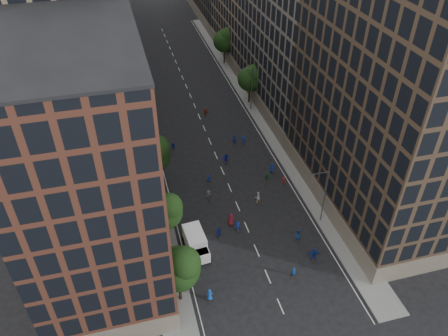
% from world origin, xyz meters
% --- Properties ---
extents(ground, '(240.00, 240.00, 0.00)m').
position_xyz_m(ground, '(0.00, 40.00, 0.00)').
color(ground, black).
rests_on(ground, ground).
extents(sidewalk_left, '(4.00, 105.00, 0.15)m').
position_xyz_m(sidewalk_left, '(-12.00, 47.50, 0.07)').
color(sidewalk_left, slate).
rests_on(sidewalk_left, ground).
extents(sidewalk_right, '(4.00, 105.00, 0.15)m').
position_xyz_m(sidewalk_right, '(12.00, 47.50, 0.07)').
color(sidewalk_right, slate).
rests_on(sidewalk_right, ground).
extents(bldg_left_a, '(14.00, 22.00, 30.00)m').
position_xyz_m(bldg_left_a, '(-19.00, 11.00, 15.00)').
color(bldg_left_a, '#4E291E').
rests_on(bldg_left_a, ground).
extents(bldg_left_b, '(14.00, 26.00, 34.00)m').
position_xyz_m(bldg_left_b, '(-19.00, 35.00, 17.00)').
color(bldg_left_b, '#836D55').
rests_on(bldg_left_b, ground).
extents(bldg_left_c, '(14.00, 20.00, 28.00)m').
position_xyz_m(bldg_left_c, '(-19.00, 58.00, 14.00)').
color(bldg_left_c, '#4E291E').
rests_on(bldg_left_c, ground).
extents(bldg_right_a, '(14.00, 30.00, 36.00)m').
position_xyz_m(bldg_right_a, '(19.00, 15.00, 18.00)').
color(bldg_right_a, '#453425').
rests_on(bldg_right_a, ground).
extents(bldg_right_b, '(14.00, 28.00, 33.00)m').
position_xyz_m(bldg_right_b, '(19.00, 44.00, 16.50)').
color(bldg_right_b, '#655C53').
rests_on(bldg_right_b, ground).
extents(tree_left_0, '(5.20, 5.20, 8.83)m').
position_xyz_m(tree_left_0, '(-11.01, 3.85, 5.96)').
color(tree_left_0, black).
rests_on(tree_left_0, ground).
extents(tree_left_1, '(4.80, 4.80, 8.21)m').
position_xyz_m(tree_left_1, '(-11.02, 13.86, 5.55)').
color(tree_left_1, black).
rests_on(tree_left_1, ground).
extents(tree_left_2, '(5.60, 5.60, 9.45)m').
position_xyz_m(tree_left_2, '(-10.99, 25.83, 6.36)').
color(tree_left_2, black).
rests_on(tree_left_2, ground).
extents(tree_left_3, '(5.00, 5.00, 8.58)m').
position_xyz_m(tree_left_3, '(-11.02, 39.85, 5.82)').
color(tree_left_3, black).
rests_on(tree_left_3, ground).
extents(tree_left_4, '(5.40, 5.40, 9.08)m').
position_xyz_m(tree_left_4, '(-11.00, 55.84, 6.10)').
color(tree_left_4, black).
rests_on(tree_left_4, ground).
extents(tree_left_5, '(4.80, 4.80, 8.33)m').
position_xyz_m(tree_left_5, '(-11.02, 71.86, 5.68)').
color(tree_left_5, black).
rests_on(tree_left_5, ground).
extents(tree_right_a, '(5.00, 5.00, 8.39)m').
position_xyz_m(tree_right_a, '(11.38, 47.85, 5.63)').
color(tree_right_a, black).
rests_on(tree_right_a, ground).
extents(tree_right_b, '(5.20, 5.20, 8.83)m').
position_xyz_m(tree_right_b, '(11.39, 67.85, 5.96)').
color(tree_right_b, black).
rests_on(tree_right_b, ground).
extents(streetlamp_near, '(2.64, 0.22, 9.06)m').
position_xyz_m(streetlamp_near, '(10.37, 12.00, 5.17)').
color(streetlamp_near, '#595B60').
rests_on(streetlamp_near, ground).
extents(streetlamp_far, '(2.64, 0.22, 9.06)m').
position_xyz_m(streetlamp_far, '(10.37, 45.00, 5.17)').
color(streetlamp_far, '#595B60').
rests_on(streetlamp_far, ground).
extents(cargo_van, '(2.95, 5.62, 2.90)m').
position_xyz_m(cargo_van, '(-7.81, 11.00, 1.53)').
color(cargo_van, white).
rests_on(cargo_van, ground).
extents(skater_0, '(0.93, 0.70, 1.72)m').
position_xyz_m(skater_0, '(-7.84, 3.08, 0.86)').
color(skater_0, blue).
rests_on(skater_0, ground).
extents(skater_1, '(0.67, 0.54, 1.57)m').
position_xyz_m(skater_1, '(3.07, 3.74, 0.79)').
color(skater_1, '#13419A').
rests_on(skater_1, ground).
extents(skater_2, '(0.95, 0.78, 1.82)m').
position_xyz_m(skater_2, '(5.92, 9.43, 0.91)').
color(skater_2, navy).
rests_on(skater_2, ground).
extents(skater_3, '(1.03, 0.67, 1.50)m').
position_xyz_m(skater_3, '(-1.39, 13.21, 0.75)').
color(skater_3, '#142FA4').
rests_on(skater_3, ground).
extents(skater_4, '(1.13, 0.82, 1.77)m').
position_xyz_m(skater_4, '(-4.27, 12.68, 0.89)').
color(skater_4, '#13279F').
rests_on(skater_4, ground).
extents(skater_5, '(1.82, 0.98, 1.87)m').
position_xyz_m(skater_5, '(6.64, 5.65, 0.93)').
color(skater_5, '#132E9E').
rests_on(skater_5, ground).
extents(skater_6, '(1.08, 0.86, 1.92)m').
position_xyz_m(skater_6, '(-2.01, 14.60, 0.96)').
color(skater_6, maroon).
rests_on(skater_6, ground).
extents(skater_7, '(0.64, 0.53, 1.50)m').
position_xyz_m(skater_7, '(8.50, 21.30, 0.75)').
color(skater_7, maroon).
rests_on(skater_7, ground).
extents(skater_8, '(1.03, 0.87, 1.89)m').
position_xyz_m(skater_8, '(3.14, 18.12, 0.95)').
color(skater_8, silver).
rests_on(skater_8, ground).
extents(skater_9, '(1.17, 0.96, 1.57)m').
position_xyz_m(skater_9, '(-3.82, 20.75, 0.79)').
color(skater_9, '#49484E').
rests_on(skater_9, ground).
extents(skater_10, '(1.04, 0.52, 1.70)m').
position_xyz_m(skater_10, '(6.14, 22.46, 0.85)').
color(skater_10, '#22722D').
rests_on(skater_10, ground).
extents(skater_11, '(1.70, 0.91, 1.75)m').
position_xyz_m(skater_11, '(1.12, 28.95, 0.88)').
color(skater_11, '#1520AC').
rests_on(skater_11, ground).
extents(skater_12, '(0.88, 0.70, 1.57)m').
position_xyz_m(skater_12, '(7.70, 24.59, 0.78)').
color(skater_12, '#132B9C').
rests_on(skater_12, ground).
extents(skater_13, '(0.63, 0.44, 1.66)m').
position_xyz_m(skater_13, '(-2.96, 24.37, 0.83)').
color(skater_13, '#13379F').
rests_on(skater_13, ground).
extents(skater_14, '(0.96, 0.78, 1.87)m').
position_xyz_m(skater_14, '(4.02, 34.07, 0.93)').
color(skater_14, '#132B9D').
rests_on(skater_14, ground).
extents(skater_15, '(1.13, 0.73, 1.66)m').
position_xyz_m(skater_15, '(5.59, 33.59, 0.83)').
color(skater_15, navy).
rests_on(skater_15, ground).
extents(skater_16, '(0.98, 0.45, 1.63)m').
position_xyz_m(skater_16, '(-6.84, 34.72, 0.82)').
color(skater_16, '#1430A8').
rests_on(skater_16, ground).
extents(skater_17, '(1.45, 0.97, 1.50)m').
position_xyz_m(skater_17, '(1.40, 45.35, 0.75)').
color(skater_17, '#9C351A').
rests_on(skater_17, ground).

